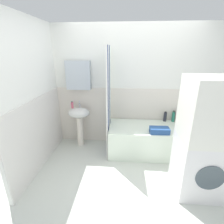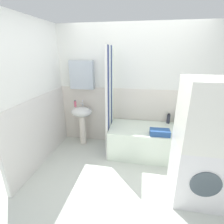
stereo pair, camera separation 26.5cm
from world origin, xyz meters
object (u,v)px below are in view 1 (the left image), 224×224
Objects in this scene: bathtub at (150,140)px; conditioner_bottle at (178,117)px; sink at (79,118)px; soap_dispenser at (72,105)px; lotion_bottle at (184,117)px; washer_dryer_stack at (205,139)px; shampoo_bottle at (165,117)px; towel_folded at (159,130)px; body_wash_bottle at (173,116)px.

conditioner_bottle is (0.56, 0.31, 0.38)m from bathtub.
sink is 5.73× the size of soap_dispenser.
washer_dryer_stack is (-0.14, -1.23, 0.16)m from lotion_bottle.
bathtub is 0.75m from conditioner_bottle.
lotion_bottle is at bearing 24.36° from bathtub.
conditioner_bottle is at bearing -179.63° from lotion_bottle.
conditioner_bottle is at bearing 2.10° from shampoo_bottle.
conditioner_bottle is 0.65× the size of towel_folded.
sink is at bearing -175.82° from shampoo_bottle.
lotion_bottle is 0.81m from towel_folded.
sink is 1.92m from body_wash_bottle.
sink is 0.31m from soap_dispenser.
conditioner_bottle is 1.24m from washer_dryer_stack.
washer_dryer_stack is (0.44, -0.67, 0.21)m from towel_folded.
shampoo_bottle is at bearing 179.97° from body_wash_bottle.
washer_dryer_stack is (2.10, -1.08, -0.08)m from soap_dispenser.
soap_dispenser reaches higher than body_wash_bottle.
soap_dispenser is at bearing -176.24° from lotion_bottle.
sink is 4.08× the size of shampoo_bottle.
body_wash_bottle is 1.11× the size of shampoo_bottle.
sink is 2.13m from lotion_bottle.
washer_dryer_stack is at bearing -86.54° from body_wash_bottle.
body_wash_bottle reaches higher than bathtub.
conditioner_bottle reaches higher than towel_folded.
bathtub is at bearing -147.46° from body_wash_bottle.
body_wash_bottle is (1.91, 0.13, 0.05)m from sink.
body_wash_bottle is at bearing 55.87° from towel_folded.
shampoo_bottle is (-0.16, 0.00, -0.01)m from body_wash_bottle.
lotion_bottle reaches higher than shampoo_bottle.
sink is at bearing 164.73° from towel_folded.
sink is at bearing -176.18° from body_wash_bottle.
soap_dispenser is 0.44× the size of towel_folded.
body_wash_bottle is at bearing -173.97° from conditioner_bottle.
shampoo_bottle is at bearing 69.19° from towel_folded.
body_wash_bottle is at bearing 32.54° from bathtub.
shampoo_bottle is at bearing 4.18° from sink.
lotion_bottle is at bearing 3.70° from sink.
lotion_bottle is at bearing 1.51° from shampoo_bottle.
soap_dispenser is 1.89m from shampoo_bottle.
soap_dispenser is at bearing -176.13° from body_wash_bottle.
towel_folded is at bearing 123.65° from washer_dryer_stack.
lotion_bottle is at bearing 3.76° from soap_dispenser.
body_wash_bottle is at bearing -177.33° from lotion_bottle.
towel_folded is (1.54, -0.42, -0.01)m from sink.
soap_dispenser is 2.27m from lotion_bottle.
soap_dispenser is 1.73m from towel_folded.
body_wash_bottle is 1.23m from washer_dryer_stack.
conditioner_bottle is at bearing 89.32° from washer_dryer_stack.
conditioner_bottle reaches higher than shampoo_bottle.
sink is at bearing -176.30° from lotion_bottle.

